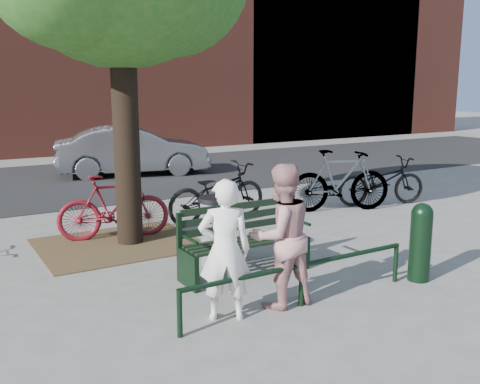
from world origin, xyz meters
TOP-DOWN VIEW (x-y plane):
  - ground at (0.00, 0.00)m, footprint 90.00×90.00m
  - dirt_pit at (-1.00, 2.20)m, footprint 2.40×2.00m
  - road at (0.00, 8.50)m, footprint 40.00×7.00m
  - park_bench at (-0.00, 0.08)m, footprint 1.74×0.54m
  - guard_railing at (0.00, -1.20)m, footprint 3.06×0.06m
  - person_left at (-0.90, -1.05)m, footprint 0.66×0.56m
  - person_right at (-0.18, -1.05)m, footprint 0.80×0.63m
  - bollard at (1.80, -1.32)m, footprint 0.27×0.27m
  - litter_bin at (-0.12, 0.60)m, footprint 0.47×0.47m
  - bicycle_b at (-0.93, 2.56)m, footprint 1.85×0.86m
  - bicycle_c at (1.08, 2.74)m, footprint 2.09×0.86m
  - bicycle_d at (3.55, 2.20)m, footprint 2.13×1.28m
  - bicycle_e at (4.69, 2.20)m, footprint 2.04×1.24m
  - parked_car at (1.57, 8.63)m, footprint 4.41×2.38m

SIDE VIEW (x-z plane):
  - ground at x=0.00m, z-range 0.00..0.00m
  - road at x=0.00m, z-range 0.00..0.01m
  - dirt_pit at x=-1.00m, z-range 0.00..0.02m
  - guard_railing at x=0.00m, z-range 0.15..0.66m
  - park_bench at x=0.00m, z-range -0.01..0.97m
  - litter_bin at x=-0.12m, z-range 0.01..0.96m
  - bicycle_e at x=4.69m, z-range 0.00..1.01m
  - bicycle_b at x=-0.93m, z-range 0.00..1.07m
  - bicycle_c at x=1.08m, z-range 0.00..1.07m
  - bollard at x=1.80m, z-range 0.04..1.05m
  - bicycle_d at x=3.55m, z-range 0.00..1.24m
  - parked_car at x=1.57m, z-range 0.00..1.38m
  - person_left at x=-0.90m, z-range 0.00..1.52m
  - person_right at x=-0.18m, z-range 0.00..1.62m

